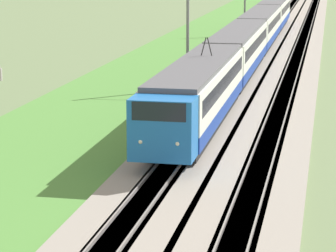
# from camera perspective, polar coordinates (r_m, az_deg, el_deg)

# --- Properties ---
(ballast_main) EXTENTS (240.00, 4.40, 0.30)m
(ballast_main) POSITION_cam_1_polar(r_m,az_deg,el_deg) (63.07, 4.97, 3.42)
(ballast_main) COLOR gray
(ballast_main) RESTS_ON ground
(ballast_adjacent) EXTENTS (240.00, 4.40, 0.30)m
(ballast_adjacent) POSITION_cam_1_polar(r_m,az_deg,el_deg) (62.75, 8.72, 3.28)
(ballast_adjacent) COLOR gray
(ballast_adjacent) RESTS_ON ground
(track_main) EXTENTS (240.00, 1.57, 0.45)m
(track_main) POSITION_cam_1_polar(r_m,az_deg,el_deg) (63.07, 4.97, 3.43)
(track_main) COLOR #4C4238
(track_main) RESTS_ON ground
(track_adjacent) EXTENTS (240.00, 1.57, 0.45)m
(track_adjacent) POSITION_cam_1_polar(r_m,az_deg,el_deg) (62.75, 8.72, 3.29)
(track_adjacent) COLOR #4C4238
(track_adjacent) RESTS_ON ground
(grass_verge) EXTENTS (240.00, 13.86, 0.12)m
(grass_verge) POSITION_cam_1_polar(r_m,az_deg,el_deg) (63.93, 0.04, 3.51)
(grass_verge) COLOR #4C8438
(grass_verge) RESTS_ON ground
(passenger_train) EXTENTS (80.16, 2.99, 5.08)m
(passenger_train) POSITION_cam_1_polar(r_m,az_deg,el_deg) (73.46, 5.98, 6.43)
(passenger_train) COLOR blue
(passenger_train) RESTS_ON ground
(catenary_mast_mid) EXTENTS (0.22, 2.56, 7.83)m
(catenary_mast_mid) POSITION_cam_1_polar(r_m,az_deg,el_deg) (57.83, 1.48, 6.55)
(catenary_mast_mid) COLOR slate
(catenary_mast_mid) RESTS_ON ground
(catenary_mast_far) EXTENTS (0.22, 2.56, 7.81)m
(catenary_mast_far) POSITION_cam_1_polar(r_m,az_deg,el_deg) (96.48, 5.57, 8.85)
(catenary_mast_far) COLOR slate
(catenary_mast_far) RESTS_ON ground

